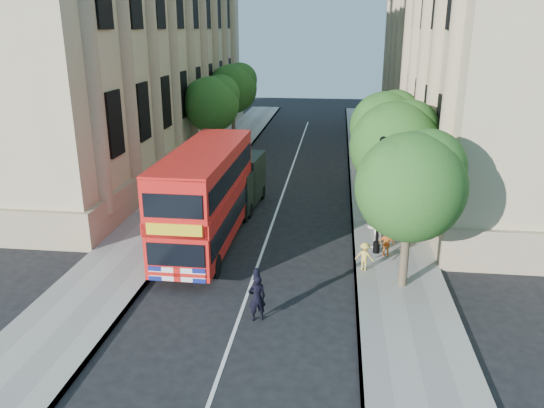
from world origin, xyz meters
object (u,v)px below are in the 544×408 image
(police_constable, at_px, (257,298))
(lamp_post, at_px, (379,201))
(box_van, at_px, (240,184))
(woman_pedestrian, at_px, (377,228))
(double_decker_bus, at_px, (206,194))

(police_constable, bearing_deg, lamp_post, -148.20)
(box_van, bearing_deg, woman_pedestrian, -31.96)
(woman_pedestrian, bearing_deg, box_van, -46.47)
(double_decker_bus, xyz_separation_m, woman_pedestrian, (7.62, 0.32, -1.40))
(box_van, bearing_deg, double_decker_bus, -91.60)
(double_decker_bus, relative_size, police_constable, 5.68)
(police_constable, bearing_deg, woman_pedestrian, -145.74)
(box_van, xyz_separation_m, police_constable, (2.72, -11.74, -0.52))
(lamp_post, bearing_deg, double_decker_bus, 177.81)
(lamp_post, distance_m, box_van, 9.19)
(box_van, bearing_deg, police_constable, -73.16)
(lamp_post, relative_size, police_constable, 3.08)
(double_decker_bus, xyz_separation_m, box_van, (0.52, 5.44, -1.07))
(lamp_post, distance_m, police_constable, 7.62)
(box_van, relative_size, woman_pedestrian, 2.74)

